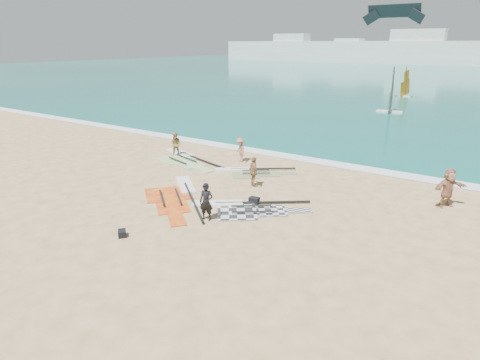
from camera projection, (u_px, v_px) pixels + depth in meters
The scene contains 18 objects.
ground at pixel (176, 225), 17.02m from camera, with size 300.00×300.00×0.00m, color tan.
sea at pixel (472, 69), 121.07m from camera, with size 300.00×240.00×0.06m, color #0D5C5B.
surf_line at pixel (301, 159), 26.71m from camera, with size 300.00×1.20×0.04m, color white.
far_town at pixel (429, 51), 142.03m from camera, with size 160.00×8.00×12.00m.
rig_grey at pixel (241, 207), 18.72m from camera, with size 5.37×4.20×0.20m.
rig_green at pixel (184, 158), 26.75m from camera, with size 6.05×3.27×0.20m.
rig_orange at pixel (249, 172), 23.93m from camera, with size 4.64×3.62×0.19m.
rig_red at pixel (179, 194), 20.33m from camera, with size 5.32×5.44×0.21m.
gear_bag_near at pixel (254, 200), 19.29m from camera, with size 0.47×0.35×0.30m, color black.
gear_bag_far at pixel (122, 233), 15.99m from camera, with size 0.43×0.30×0.26m, color black.
person_wetsuit at pixel (206, 202), 17.26m from camera, with size 0.61×0.40×1.68m, color black.
beachgoer_left at pixel (176, 145), 27.02m from camera, with size 0.81×0.63×1.67m, color #9D7A47.
beachgoer_mid at pixel (240, 150), 25.91m from camera, with size 1.02×0.59×1.58m, color #A56B4F.
beachgoer_back at pixel (254, 172), 21.37m from camera, with size 0.96×0.40×1.64m, color #966E45.
beachgoer_right at pixel (448, 188), 18.67m from camera, with size 1.74×0.55×1.87m, color #AB7455.
windsurfer_left at pixel (391, 100), 44.16m from camera, with size 2.83×3.35×5.02m.
windsurfer_centre at pixel (405, 88), 57.51m from camera, with size 2.37×2.70×4.15m.
kitesurf_kite at pixel (394, 13), 50.51m from camera, with size 7.74×0.92×2.48m.
Camera 1 is at (10.82, -11.39, 7.33)m, focal length 30.00 mm.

